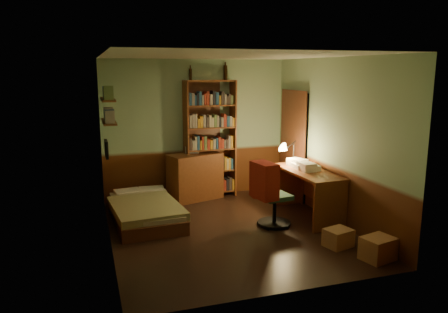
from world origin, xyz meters
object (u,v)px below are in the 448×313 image
object	(u,v)px
bed	(145,204)
office_chair	(275,195)
desk_lamp	(294,145)
mini_stereo	(192,149)
bookshelf	(210,140)
cardboard_box_a	(378,249)
dresser	(195,176)
cardboard_box_b	(338,238)
desk	(308,194)

from	to	relation	value
bed	office_chair	bearing A→B (deg)	-27.34
bed	desk_lamp	bearing A→B (deg)	-4.99
desk_lamp	office_chair	size ratio (longest dim) A/B	0.68
mini_stereo	bookshelf	bearing A→B (deg)	0.73
desk_lamp	cardboard_box_a	world-z (taller)	desk_lamp
bookshelf	dresser	bearing A→B (deg)	-170.30
desk_lamp	cardboard_box_a	xyz separation A→B (m)	(0.05, -2.34, -0.97)
bed	cardboard_box_b	bearing A→B (deg)	-41.27
desk	office_chair	xyz separation A→B (m)	(-0.69, -0.22, 0.10)
desk	office_chair	world-z (taller)	office_chair
dresser	cardboard_box_a	world-z (taller)	dresser
bookshelf	desk	distance (m)	2.16
bookshelf	office_chair	distance (m)	2.03
desk_lamp	office_chair	distance (m)	1.21
bookshelf	cardboard_box_b	xyz separation A→B (m)	(1.01, -2.90, -0.98)
desk	cardboard_box_a	world-z (taller)	desk
desk_lamp	bookshelf	bearing A→B (deg)	138.62
dresser	cardboard_box_b	bearing A→B (deg)	-82.13
bed	desk	bearing A→B (deg)	-16.80
bed	cardboard_box_a	distance (m)	3.61
bookshelf	mini_stereo	bearing A→B (deg)	168.31
desk_lamp	office_chair	bearing A→B (deg)	-131.26
mini_stereo	bookshelf	xyz separation A→B (m)	(0.35, -0.04, 0.17)
bookshelf	cardboard_box_b	world-z (taller)	bookshelf
desk	cardboard_box_b	bearing A→B (deg)	-100.62
bed	desk	world-z (taller)	desk
desk	cardboard_box_b	distance (m)	1.30
bed	mini_stereo	world-z (taller)	mini_stereo
dresser	cardboard_box_b	distance (m)	3.13
mini_stereo	desk_lamp	bearing A→B (deg)	-28.70
cardboard_box_a	desk	bearing A→B (deg)	91.75
bookshelf	cardboard_box_a	xyz separation A→B (m)	(1.26, -3.43, -0.96)
dresser	office_chair	distance (m)	1.96
office_chair	cardboard_box_b	size ratio (longest dim) A/B	2.77
mini_stereo	office_chair	world-z (taller)	mini_stereo
cardboard_box_b	bookshelf	bearing A→B (deg)	109.22
dresser	office_chair	size ratio (longest dim) A/B	1.00
mini_stereo	cardboard_box_b	bearing A→B (deg)	-57.91
bookshelf	desk_lamp	size ratio (longest dim) A/B	3.32
desk	desk_lamp	size ratio (longest dim) A/B	2.19
dresser	cardboard_box_b	world-z (taller)	dresser
bookshelf	office_chair	xyz separation A→B (m)	(0.51, -1.86, -0.62)
bookshelf	desk	xyz separation A→B (m)	(1.21, -1.64, -0.72)
mini_stereo	cardboard_box_a	xyz separation A→B (m)	(1.61, -3.47, -0.79)
cardboard_box_b	desk_lamp	bearing A→B (deg)	83.81
desk_lamp	cardboard_box_a	size ratio (longest dim) A/B	1.68
bed	mini_stereo	bearing A→B (deg)	41.87
bookshelf	desk_lamp	distance (m)	1.63
desk_lamp	cardboard_box_a	distance (m)	2.53
dresser	desk	xyz separation A→B (m)	(1.53, -1.55, -0.04)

